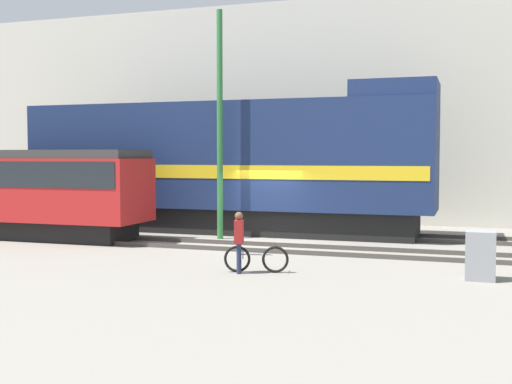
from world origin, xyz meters
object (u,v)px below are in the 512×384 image
Objects in this scene: utility_pole_left at (220,125)px; streetcar at (27,188)px; freight_locomotive at (227,165)px; signal_box at (480,256)px; bicycle at (256,259)px; person at (239,236)px.

streetcar is at bearing -163.34° from utility_pole_left.
freight_locomotive reaches higher than streetcar.
signal_box is at bearing -30.50° from utility_pole_left.
freight_locomotive is 1.76× the size of streetcar.
person is (-0.39, -0.25, 0.61)m from bicycle.
utility_pole_left is (0.50, -2.04, 1.47)m from freight_locomotive.
freight_locomotive is 10.26× the size of person.
utility_pole_left is (-3.02, 6.27, 3.18)m from person.
freight_locomotive is at bearing 103.76° from utility_pole_left.
signal_box reaches higher than bicycle.
bicycle is 1.38× the size of signal_box.
person is at bearing -67.04° from freight_locomotive.
bicycle is at bearing 32.48° from person.
freight_locomotive is 9.85× the size of bicycle.
utility_pole_left is at bearing 115.74° from person.
streetcar is 5.83× the size of person.
streetcar is 1.12× the size of utility_pole_left.
signal_box is (8.91, -5.25, -3.54)m from utility_pole_left.
streetcar is 7.49m from utility_pole_left.
signal_box is (5.89, 1.02, -0.36)m from person.
utility_pole_left is 10.93m from signal_box.
utility_pole_left reaches higher than streetcar.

